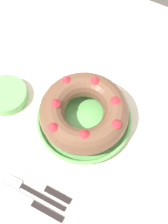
{
  "coord_description": "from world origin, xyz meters",
  "views": [
    {
      "loc": [
        -0.32,
        -0.15,
        1.6
      ],
      "look_at": [
        0.03,
        0.03,
        0.8
      ],
      "focal_mm": 50.0,
      "sensor_mm": 36.0,
      "label": 1
    }
  ],
  "objects": [
    {
      "name": "cake_knife",
      "position": [
        -0.2,
        0.03,
        0.74
      ],
      "size": [
        0.02,
        0.17,
        0.01
      ],
      "rotation": [
        0.0,
        0.0,
        0.09
      ],
      "color": "black",
      "rests_on": "dining_table"
    },
    {
      "name": "side_bowl",
      "position": [
        -0.01,
        0.28,
        0.75
      ],
      "size": [
        0.13,
        0.13,
        0.03
      ],
      "primitive_type": "cylinder",
      "color": "#6BB760",
      "rests_on": "dining_table"
    },
    {
      "name": "bundt_cake",
      "position": [
        0.03,
        0.03,
        0.8
      ],
      "size": [
        0.26,
        0.26,
        0.09
      ],
      "color": "brown",
      "rests_on": "serving_dish"
    },
    {
      "name": "dining_table",
      "position": [
        0.0,
        0.0,
        0.65
      ],
      "size": [
        1.18,
        1.25,
        0.73
      ],
      "color": "beige",
      "rests_on": "ground_plane"
    },
    {
      "name": "serving_knife",
      "position": [
        -0.25,
        0.04,
        0.74
      ],
      "size": [
        0.02,
        0.21,
        0.01
      ],
      "rotation": [
        0.0,
        0.0,
        0.03
      ],
      "color": "black",
      "rests_on": "dining_table"
    },
    {
      "name": "serving_dish",
      "position": [
        0.03,
        0.03,
        0.75
      ],
      "size": [
        0.29,
        0.29,
        0.03
      ],
      "color": "#6BB760",
      "rests_on": "dining_table"
    },
    {
      "name": "fork",
      "position": [
        -0.23,
        0.07,
        0.74
      ],
      "size": [
        0.02,
        0.2,
        0.01
      ],
      "rotation": [
        0.0,
        0.0,
        -0.06
      ],
      "color": "black",
      "rests_on": "dining_table"
    },
    {
      "name": "napkin",
      "position": [
        0.27,
        -0.02,
        0.73
      ],
      "size": [
        0.14,
        0.12,
        0.0
      ],
      "primitive_type": "cube",
      "rotation": [
        0.0,
        0.0,
        -0.26
      ],
      "color": "white",
      "rests_on": "dining_table"
    },
    {
      "name": "ground_plane",
      "position": [
        0.0,
        0.0,
        0.0
      ],
      "size": [
        8.0,
        8.0,
        0.0
      ],
      "primitive_type": "plane",
      "color": "#4C4742"
    }
  ]
}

